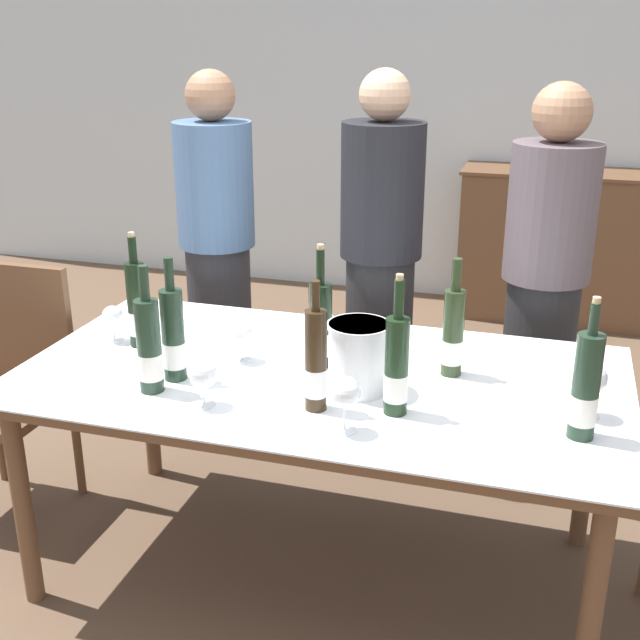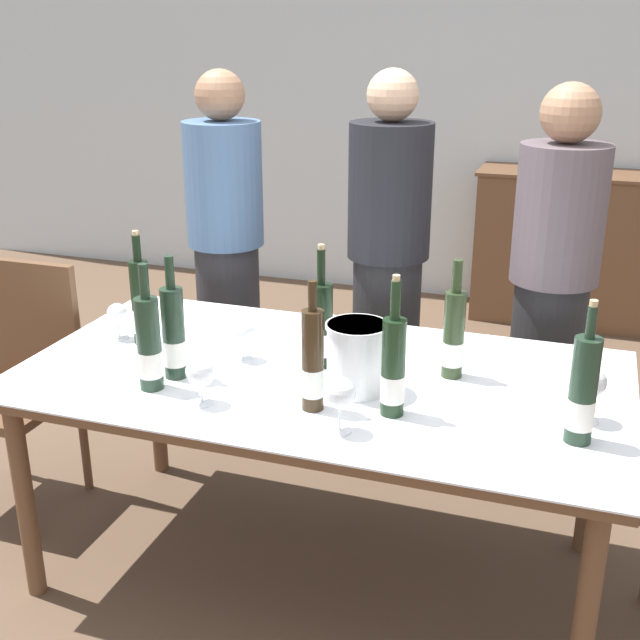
{
  "view_description": "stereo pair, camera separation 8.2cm",
  "coord_description": "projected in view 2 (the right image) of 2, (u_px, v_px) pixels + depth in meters",
  "views": [
    {
      "loc": [
        0.67,
        -2.22,
        1.78
      ],
      "look_at": [
        0.0,
        0.0,
        0.93
      ],
      "focal_mm": 45.0,
      "sensor_mm": 36.0,
      "label": 1
    },
    {
      "loc": [
        0.75,
        -2.2,
        1.78
      ],
      "look_at": [
        0.0,
        0.0,
        0.93
      ],
      "focal_mm": 45.0,
      "sensor_mm": 36.0,
      "label": 2
    }
  ],
  "objects": [
    {
      "name": "person_guest_right",
      "position": [
        551.0,
        298.0,
        3.06
      ],
      "size": [
        0.33,
        0.33,
        1.6
      ],
      "color": "#262628",
      "rests_on": "ground_plane"
    },
    {
      "name": "wine_bottle_7",
      "position": [
        393.0,
        368.0,
        2.23
      ],
      "size": [
        0.07,
        0.07,
        0.41
      ],
      "color": "black",
      "rests_on": "dining_table"
    },
    {
      "name": "wine_bottle_3",
      "position": [
        174.0,
        335.0,
        2.47
      ],
      "size": [
        0.07,
        0.07,
        0.39
      ],
      "color": "#1E3323",
      "rests_on": "dining_table"
    },
    {
      "name": "wine_glass_5",
      "position": [
        591.0,
        383.0,
        2.19
      ],
      "size": [
        0.09,
        0.09,
        0.16
      ],
      "color": "white",
      "rests_on": "dining_table"
    },
    {
      "name": "wine_glass_4",
      "position": [
        201.0,
        373.0,
        2.3
      ],
      "size": [
        0.09,
        0.09,
        0.15
      ],
      "color": "white",
      "rests_on": "dining_table"
    },
    {
      "name": "wine_glass_1",
      "position": [
        340.0,
        394.0,
        2.14
      ],
      "size": [
        0.09,
        0.09,
        0.16
      ],
      "color": "white",
      "rests_on": "dining_table"
    },
    {
      "name": "wine_bottle_6",
      "position": [
        454.0,
        336.0,
        2.47
      ],
      "size": [
        0.07,
        0.07,
        0.38
      ],
      "color": "#28381E",
      "rests_on": "dining_table"
    },
    {
      "name": "back_wall",
      "position": [
        480.0,
        88.0,
        5.15
      ],
      "size": [
        8.0,
        0.1,
        2.8
      ],
      "color": "silver",
      "rests_on": "ground_plane"
    },
    {
      "name": "wine_bottle_5",
      "position": [
        149.0,
        346.0,
        2.39
      ],
      "size": [
        0.07,
        0.07,
        0.39
      ],
      "color": "#1E3323",
      "rests_on": "dining_table"
    },
    {
      "name": "wine_glass_2",
      "position": [
        117.0,
        315.0,
        2.79
      ],
      "size": [
        0.07,
        0.07,
        0.13
      ],
      "color": "white",
      "rests_on": "dining_table"
    },
    {
      "name": "wine_glass_0",
      "position": [
        327.0,
        324.0,
        2.68
      ],
      "size": [
        0.08,
        0.08,
        0.14
      ],
      "color": "white",
      "rests_on": "dining_table"
    },
    {
      "name": "wine_bottle_0",
      "position": [
        313.0,
        363.0,
        2.26
      ],
      "size": [
        0.06,
        0.06,
        0.39
      ],
      "color": "#332314",
      "rests_on": "dining_table"
    },
    {
      "name": "wine_bottle_1",
      "position": [
        141.0,
        304.0,
        2.73
      ],
      "size": [
        0.07,
        0.07,
        0.4
      ],
      "color": "black",
      "rests_on": "dining_table"
    },
    {
      "name": "chair_left_end",
      "position": [
        20.0,
        371.0,
        3.07
      ],
      "size": [
        0.42,
        0.42,
        0.95
      ],
      "color": "brown",
      "rests_on": "ground_plane"
    },
    {
      "name": "ice_bucket",
      "position": [
        357.0,
        356.0,
        2.38
      ],
      "size": [
        0.19,
        0.19,
        0.21
      ],
      "color": "white",
      "rests_on": "dining_table"
    },
    {
      "name": "ground_plane",
      "position": [
        320.0,
        568.0,
        2.8
      ],
      "size": [
        12.0,
        12.0,
        0.0
      ],
      "primitive_type": "plane",
      "color": "brown"
    },
    {
      "name": "wine_bottle_4",
      "position": [
        582.0,
        394.0,
        2.08
      ],
      "size": [
        0.07,
        0.07,
        0.39
      ],
      "color": "#1E3323",
      "rests_on": "dining_table"
    },
    {
      "name": "person_host",
      "position": [
        227.0,
        261.0,
        3.51
      ],
      "size": [
        0.33,
        0.33,
        1.62
      ],
      "color": "#2D2D33",
      "rests_on": "ground_plane"
    },
    {
      "name": "wine_glass_3",
      "position": [
        242.0,
        333.0,
        2.61
      ],
      "size": [
        0.08,
        0.08,
        0.14
      ],
      "color": "white",
      "rests_on": "dining_table"
    },
    {
      "name": "wine_bottle_2",
      "position": [
        321.0,
        327.0,
        2.56
      ],
      "size": [
        0.08,
        0.08,
        0.4
      ],
      "color": "black",
      "rests_on": "dining_table"
    },
    {
      "name": "person_guest_left",
      "position": [
        387.0,
        277.0,
        3.27
      ],
      "size": [
        0.33,
        0.33,
        1.63
      ],
      "color": "#262628",
      "rests_on": "ground_plane"
    },
    {
      "name": "sideboard_cabinet",
      "position": [
        575.0,
        248.0,
        5.0
      ],
      "size": [
        1.24,
        0.46,
        0.95
      ],
      "color": "brown",
      "rests_on": "ground_plane"
    },
    {
      "name": "dining_table",
      "position": [
        320.0,
        391.0,
        2.56
      ],
      "size": [
        1.91,
        1.02,
        0.75
      ],
      "color": "brown",
      "rests_on": "ground_plane"
    }
  ]
}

